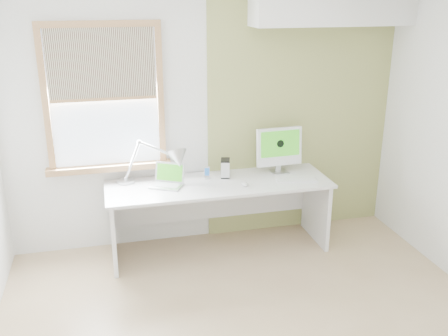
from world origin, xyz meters
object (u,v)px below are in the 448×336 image
object	(u,v)px
desk_lamp	(168,161)
laptop	(168,180)
external_drive	(225,168)
desk	(218,199)
imac	(279,148)

from	to	relation	value
desk_lamp	laptop	size ratio (longest dim) A/B	1.96
laptop	external_drive	xyz separation A→B (m)	(0.60, 0.09, 0.04)
desk	external_drive	world-z (taller)	external_drive
laptop	imac	bearing A→B (deg)	5.09
external_drive	imac	xyz separation A→B (m)	(0.57, 0.01, 0.17)
external_drive	imac	world-z (taller)	imac
laptop	desk_lamp	bearing A→B (deg)	69.38
desk	desk_lamp	xyz separation A→B (m)	(-0.48, 0.04, 0.42)
desk_lamp	laptop	xyz separation A→B (m)	(-0.02, -0.05, -0.18)
desk	external_drive	xyz separation A→B (m)	(0.10, 0.09, 0.29)
desk	imac	size ratio (longest dim) A/B	4.56
desk	imac	distance (m)	0.82
desk_lamp	external_drive	xyz separation A→B (m)	(0.58, 0.05, -0.14)
laptop	imac	xyz separation A→B (m)	(1.17, 0.10, 0.21)
laptop	external_drive	distance (m)	0.61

